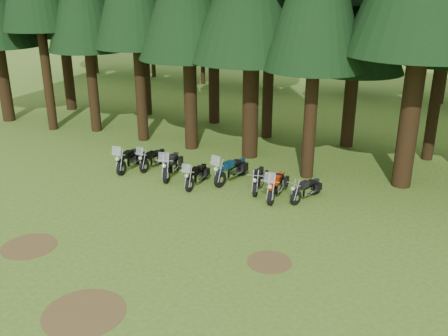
# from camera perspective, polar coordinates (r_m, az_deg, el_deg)

# --- Properties ---
(ground) EXTENTS (120.00, 120.00, 0.00)m
(ground) POSITION_cam_1_polar(r_m,az_deg,el_deg) (17.32, -9.61, -7.98)
(ground) COLOR #3A5F18
(ground) RESTS_ON ground
(decid_0) EXTENTS (8.00, 7.78, 10.00)m
(decid_0) POSITION_cam_1_polar(r_m,az_deg,el_deg) (48.83, -14.78, 17.27)
(decid_0) COLOR black
(decid_0) RESTS_ON ground
(decid_1) EXTENTS (7.91, 7.69, 9.88)m
(decid_1) POSITION_cam_1_polar(r_m,az_deg,el_deg) (45.60, -8.15, 17.44)
(decid_1) COLOR black
(decid_1) RESTS_ON ground
(decid_2) EXTENTS (6.72, 6.53, 8.40)m
(decid_2) POSITION_cam_1_polar(r_m,az_deg,el_deg) (41.99, -2.25, 16.16)
(decid_2) COLOR black
(decid_2) RESTS_ON ground
(decid_3) EXTENTS (6.12, 5.95, 7.65)m
(decid_3) POSITION_cam_1_polar(r_m,az_deg,el_deg) (40.03, 5.54, 15.23)
(decid_3) COLOR black
(decid_3) RESTS_ON ground
(decid_4) EXTENTS (5.93, 5.76, 7.41)m
(decid_4) POSITION_cam_1_polar(r_m,az_deg,el_deg) (39.50, 15.02, 14.37)
(decid_4) COLOR black
(decid_4) RESTS_ON ground
(dirt_patch_0) EXTENTS (1.80, 1.80, 0.01)m
(dirt_patch_0) POSITION_cam_1_polar(r_m,az_deg,el_deg) (17.83, -21.38, -8.32)
(dirt_patch_0) COLOR #4C3D1E
(dirt_patch_0) RESTS_ON ground
(dirt_patch_1) EXTENTS (1.40, 1.40, 0.01)m
(dirt_patch_1) POSITION_cam_1_polar(r_m,az_deg,el_deg) (15.85, 5.20, -10.63)
(dirt_patch_1) COLOR #4C3D1E
(dirt_patch_1) RESTS_ON ground
(dirt_patch_2) EXTENTS (2.20, 2.20, 0.01)m
(dirt_patch_2) POSITION_cam_1_polar(r_m,az_deg,el_deg) (14.16, -15.69, -15.66)
(dirt_patch_2) COLOR #4C3D1E
(dirt_patch_2) RESTS_ON ground
(motorcycle_0) EXTENTS (0.56, 2.31, 1.45)m
(motorcycle_0) POSITION_cam_1_polar(r_m,az_deg,el_deg) (23.38, -10.72, 0.96)
(motorcycle_0) COLOR black
(motorcycle_0) RESTS_ON ground
(motorcycle_1) EXTENTS (0.38, 2.04, 1.29)m
(motorcycle_1) POSITION_cam_1_polar(r_m,az_deg,el_deg) (23.42, -8.13, 1.01)
(motorcycle_1) COLOR black
(motorcycle_1) RESTS_ON ground
(motorcycle_2) EXTENTS (0.96, 2.36, 1.50)m
(motorcycle_2) POSITION_cam_1_polar(r_m,az_deg,el_deg) (22.28, -6.07, 0.27)
(motorcycle_2) COLOR black
(motorcycle_2) RESTS_ON ground
(motorcycle_3) EXTENTS (0.44, 2.07, 1.30)m
(motorcycle_3) POSITION_cam_1_polar(r_m,az_deg,el_deg) (21.21, -3.17, -0.91)
(motorcycle_3) COLOR black
(motorcycle_3) RESTS_ON ground
(motorcycle_4) EXTENTS (0.69, 2.37, 1.49)m
(motorcycle_4) POSITION_cam_1_polar(r_m,az_deg,el_deg) (21.60, 0.78, -0.29)
(motorcycle_4) COLOR black
(motorcycle_4) RESTS_ON ground
(motorcycle_5) EXTENTS (0.59, 2.06, 0.85)m
(motorcycle_5) POSITION_cam_1_polar(r_m,az_deg,el_deg) (20.82, 3.95, -1.36)
(motorcycle_5) COLOR black
(motorcycle_5) RESTS_ON ground
(motorcycle_6) EXTENTS (0.54, 2.32, 1.45)m
(motorcycle_6) POSITION_cam_1_polar(r_m,az_deg,el_deg) (20.12, 6.00, -2.06)
(motorcycle_6) COLOR black
(motorcycle_6) RESTS_ON ground
(motorcycle_7) EXTENTS (0.70, 1.90, 0.79)m
(motorcycle_7) POSITION_cam_1_polar(r_m,az_deg,el_deg) (20.11, 9.37, -2.49)
(motorcycle_7) COLOR black
(motorcycle_7) RESTS_ON ground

